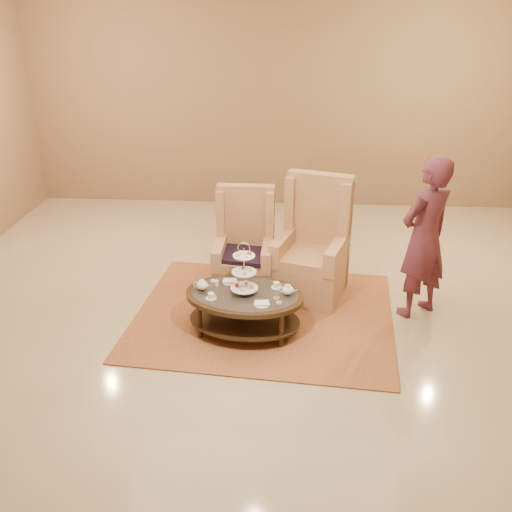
# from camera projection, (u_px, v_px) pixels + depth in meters

# --- Properties ---
(ground) EXTENTS (8.00, 8.00, 0.00)m
(ground) POSITION_uv_depth(u_px,v_px,m) (260.00, 325.00, 6.19)
(ground) COLOR tan
(ground) RESTS_ON ground
(ceiling) EXTENTS (8.00, 8.00, 0.02)m
(ceiling) POSITION_uv_depth(u_px,v_px,m) (260.00, 325.00, 6.19)
(ceiling) COLOR white
(ceiling) RESTS_ON ground
(wall_back) EXTENTS (8.00, 0.04, 3.50)m
(wall_back) POSITION_uv_depth(u_px,v_px,m) (275.00, 99.00, 9.08)
(wall_back) COLOR olive
(wall_back) RESTS_ON ground
(rug) EXTENTS (3.03, 2.61, 0.02)m
(rug) POSITION_uv_depth(u_px,v_px,m) (264.00, 315.00, 6.38)
(rug) COLOR #A76C3B
(rug) RESTS_ON ground
(tea_table) EXTENTS (1.34, 1.01, 1.04)m
(tea_table) POSITION_uv_depth(u_px,v_px,m) (244.00, 300.00, 5.92)
(tea_table) COLOR black
(tea_table) RESTS_ON ground
(armchair_left) EXTENTS (0.69, 0.71, 1.26)m
(armchair_left) POSITION_uv_depth(u_px,v_px,m) (245.00, 257.00, 6.77)
(armchair_left) COLOR #B07E53
(armchair_left) RESTS_ON ground
(armchair_right) EXTENTS (0.97, 0.98, 1.42)m
(armchair_right) POSITION_uv_depth(u_px,v_px,m) (312.00, 256.00, 6.70)
(armchair_right) COLOR #B07E53
(armchair_right) RESTS_ON ground
(person) EXTENTS (0.79, 0.74, 1.81)m
(person) POSITION_uv_depth(u_px,v_px,m) (424.00, 238.00, 6.07)
(person) COLOR #572533
(person) RESTS_ON ground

